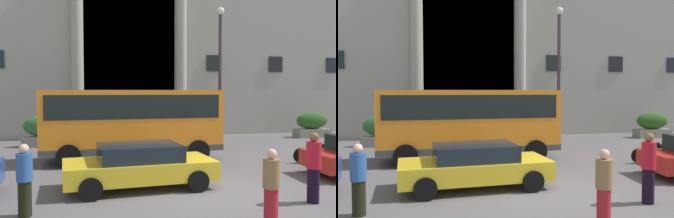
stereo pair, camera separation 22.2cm
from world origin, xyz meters
The scene contains 13 objects.
ground_plane centered at (0.00, 0.00, -0.06)m, with size 80.00×64.00×0.12m, color #5A5557.
orange_minibus centered at (-1.86, 5.50, 1.72)m, with size 7.23×2.68×2.90m.
bus_stop_sign centered at (2.69, 7.66, 1.56)m, with size 0.44×0.08×2.51m.
hedge_planter_entrance_left centered at (-2.77, 10.59, 0.74)m, with size 1.86×0.73×1.53m.
hedge_planter_east centered at (-5.90, 10.12, 0.78)m, with size 2.05×0.80×1.60m.
hedge_planter_west centered at (9.97, 10.49, 0.75)m, with size 2.19×0.87×1.55m.
hedge_planter_far_west centered at (2.55, 10.48, 0.73)m, with size 1.53×0.71×1.50m.
parked_estate_mid centered at (-2.18, 1.16, 0.68)m, with size 4.49×2.33×1.29m.
motorcycle_near_kerb centered at (5.26, 3.28, 0.46)m, with size 2.04×0.55×0.89m.
pedestrian_woman_dark_dress centered at (-5.06, -0.71, 0.83)m, with size 0.36×0.36×1.66m.
pedestrian_child_trailing centered at (0.12, -2.44, 0.82)m, with size 0.36×0.36×1.64m.
pedestrian_woman_with_bag centered at (1.95, -1.26, 0.91)m, with size 0.36×0.36×1.80m.
lamppost_plaza_centre centered at (3.14, 8.54, 4.22)m, with size 0.40×0.40×7.21m.
Camera 1 is at (-3.65, -9.28, 2.85)m, focal length 38.45 mm.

